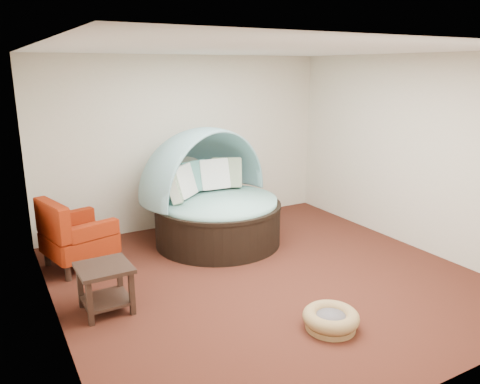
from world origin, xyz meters
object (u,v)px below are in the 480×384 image
red_armchair (74,236)px  side_table (105,282)px  pet_basket (331,319)px  canopy_daybed (212,190)px

red_armchair → side_table: size_ratio=1.75×
side_table → pet_basket: bearing=-38.0°
pet_basket → canopy_daybed: bearing=88.9°
canopy_daybed → side_table: (-1.97, -1.37, -0.47)m
canopy_daybed → red_armchair: bearing=161.5°
canopy_daybed → pet_basket: 2.96m
canopy_daybed → pet_basket: canopy_daybed is taller
side_table → red_armchair: bearing=92.5°
pet_basket → red_armchair: size_ratio=0.66×
canopy_daybed → side_table: 2.45m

